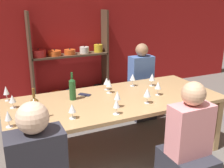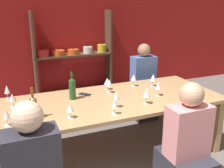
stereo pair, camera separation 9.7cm
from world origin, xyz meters
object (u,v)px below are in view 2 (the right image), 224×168
at_px(wine_glass_red_b, 12,98).
at_px(wine_glass_red_c, 6,115).
at_px(person_far_a, 143,91).
at_px(wine_glass_empty_d, 116,96).
at_px(wine_glass_white_c, 153,78).
at_px(cell_phone, 85,94).
at_px(wine_glass_empty_f, 70,108).
at_px(wine_glass_red_a, 158,86).
at_px(wine_glass_empty_e, 115,104).
at_px(shelf_unit, 73,70).
at_px(wine_bottle_dark, 33,107).
at_px(wine_glass_empty_a, 109,83).
at_px(wine_bottle_green, 72,88).
at_px(wine_glass_white_b, 7,90).
at_px(dining_table, 115,104).
at_px(wine_glass_white_a, 147,93).
at_px(wine_glass_empty_b, 107,81).
at_px(wine_glass_empty_c, 134,77).
at_px(person_near_b, 186,154).

relative_size(wine_glass_red_b, wine_glass_red_c, 0.91).
distance_m(wine_glass_red_c, person_far_a, 2.35).
bearing_deg(wine_glass_empty_d, person_far_a, 48.86).
bearing_deg(wine_glass_white_c, cell_phone, 178.08).
bearing_deg(wine_glass_white_c, wine_glass_empty_f, -156.53).
relative_size(wine_glass_red_a, person_far_a, 0.14).
bearing_deg(wine_glass_empty_e, person_far_a, 50.20).
height_order(shelf_unit, wine_bottle_dark, shelf_unit).
distance_m(wine_glass_empty_f, cell_phone, 0.68).
relative_size(wine_glass_empty_a, wine_glass_empty_f, 1.14).
height_order(wine_bottle_green, wine_glass_white_b, wine_bottle_green).
relative_size(dining_table, wine_glass_empty_f, 16.44).
distance_m(dining_table, wine_glass_empty_e, 0.48).
relative_size(wine_glass_white_a, wine_glass_empty_d, 0.97).
bearing_deg(wine_bottle_dark, person_far_a, 29.69).
distance_m(wine_glass_white_b, cell_phone, 0.90).
relative_size(wine_glass_white_a, wine_glass_empty_b, 1.13).
bearing_deg(dining_table, wine_glass_white_b, 158.46).
xyz_separation_m(wine_glass_red_a, wine_glass_empty_f, (-1.14, -0.21, -0.02)).
xyz_separation_m(wine_glass_empty_b, wine_glass_empty_c, (0.38, -0.00, 0.01)).
relative_size(wine_bottle_green, wine_glass_red_b, 2.22).
relative_size(wine_glass_red_b, wine_glass_white_a, 0.82).
relative_size(dining_table, wine_glass_empty_b, 15.82).
distance_m(shelf_unit, wine_glass_white_b, 2.08).
relative_size(wine_glass_empty_c, person_near_b, 0.15).
bearing_deg(shelf_unit, wine_bottle_dark, -113.28).
distance_m(wine_glass_empty_a, wine_glass_empty_b, 0.13).
bearing_deg(wine_glass_empty_e, wine_glass_red_c, 171.38).
height_order(shelf_unit, wine_glass_white_c, shelf_unit).
bearing_deg(person_far_a, wine_glass_red_b, 17.73).
bearing_deg(wine_glass_empty_a, shelf_unit, 88.95).
bearing_deg(wine_glass_empty_f, wine_glass_empty_e, -11.43).
distance_m(dining_table, wine_glass_empty_a, 0.29).
xyz_separation_m(wine_glass_white_b, person_far_a, (2.01, 0.38, -0.40)).
bearing_deg(wine_glass_empty_c, wine_glass_empty_d, -131.29).
height_order(dining_table, wine_glass_empty_c, wine_glass_empty_c).
distance_m(wine_bottle_green, wine_glass_white_c, 1.12).
bearing_deg(wine_bottle_dark, dining_table, 11.24).
distance_m(wine_bottle_dark, wine_glass_empty_c, 1.46).
xyz_separation_m(wine_glass_white_a, wine_glass_empty_e, (-0.44, -0.13, -0.01)).
bearing_deg(wine_bottle_dark, wine_glass_empty_f, -21.91).
height_order(dining_table, wine_glass_empty_d, wine_glass_empty_d).
height_order(wine_glass_white_b, person_near_b, person_near_b).
bearing_deg(wine_glass_empty_b, cell_phone, -167.21).
relative_size(wine_glass_red_b, person_near_b, 0.13).
xyz_separation_m(dining_table, wine_glass_empty_e, (-0.19, -0.41, 0.18)).
xyz_separation_m(wine_bottle_green, wine_glass_empty_e, (0.28, -0.59, -0.02)).
distance_m(wine_glass_red_b, wine_glass_empty_d, 1.12).
xyz_separation_m(wine_bottle_green, wine_glass_empty_f, (-0.15, -0.50, -0.03)).
height_order(wine_glass_empty_a, person_far_a, person_far_a).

